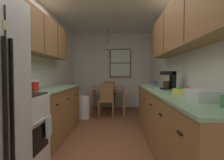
{
  "coord_description": "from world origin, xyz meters",
  "views": [
    {
      "loc": [
        0.22,
        -2.53,
        1.16
      ],
      "look_at": [
        0.07,
        1.48,
        1.02
      ],
      "focal_mm": 28.49,
      "sensor_mm": 36.0,
      "label": 1
    }
  ],
  "objects_px": {
    "stove_range": "(14,133)",
    "dining_chair_near": "(106,98)",
    "dining_table": "(108,91)",
    "mug_spare": "(155,83)",
    "table_serving_bowl": "(108,86)",
    "dish_rack": "(205,95)",
    "dining_chair_far": "(110,93)",
    "fruit_bowl": "(183,91)",
    "coffee_maker": "(170,80)",
    "trash_bin": "(83,107)",
    "storage_canister": "(35,86)",
    "microwave_over_range": "(2,34)"
  },
  "relations": [
    {
      "from": "dish_rack",
      "to": "dining_chair_far",
      "type": "bearing_deg",
      "value": 105.06
    },
    {
      "from": "microwave_over_range",
      "to": "mug_spare",
      "type": "height_order",
      "value": "microwave_over_range"
    },
    {
      "from": "dining_table",
      "to": "dish_rack",
      "type": "xyz_separation_m",
      "value": [
        1.15,
        -3.59,
        0.31
      ]
    },
    {
      "from": "dining_chair_near",
      "to": "dining_chair_far",
      "type": "bearing_deg",
      "value": 88.85
    },
    {
      "from": "dining_chair_far",
      "to": "trash_bin",
      "type": "xyz_separation_m",
      "value": [
        -0.62,
        -1.41,
        -0.21
      ]
    },
    {
      "from": "fruit_bowl",
      "to": "dish_rack",
      "type": "xyz_separation_m",
      "value": [
        0.01,
        -0.56,
        0.01
      ]
    },
    {
      "from": "dining_chair_near",
      "to": "trash_bin",
      "type": "distance_m",
      "value": 0.65
    },
    {
      "from": "trash_bin",
      "to": "coffee_maker",
      "type": "relative_size",
      "value": 1.92
    },
    {
      "from": "microwave_over_range",
      "to": "dining_chair_far",
      "type": "xyz_separation_m",
      "value": [
        1.03,
        3.96,
        -1.11
      ]
    },
    {
      "from": "mug_spare",
      "to": "table_serving_bowl",
      "type": "bearing_deg",
      "value": 129.23
    },
    {
      "from": "trash_bin",
      "to": "microwave_over_range",
      "type": "bearing_deg",
      "value": -99.06
    },
    {
      "from": "dining_table",
      "to": "mug_spare",
      "type": "relative_size",
      "value": 8.16
    },
    {
      "from": "stove_range",
      "to": "dining_chair_far",
      "type": "height_order",
      "value": "stove_range"
    },
    {
      "from": "dining_chair_far",
      "to": "coffee_maker",
      "type": "distance_m",
      "value": 3.26
    },
    {
      "from": "dining_chair_far",
      "to": "fruit_bowl",
      "type": "xyz_separation_m",
      "value": [
        1.12,
        -3.66,
        0.44
      ]
    },
    {
      "from": "trash_bin",
      "to": "coffee_maker",
      "type": "xyz_separation_m",
      "value": [
        1.76,
        -1.6,
        0.77
      ]
    },
    {
      "from": "trash_bin",
      "to": "fruit_bowl",
      "type": "height_order",
      "value": "fruit_bowl"
    },
    {
      "from": "dining_table",
      "to": "fruit_bowl",
      "type": "xyz_separation_m",
      "value": [
        1.14,
        -3.02,
        0.29
      ]
    },
    {
      "from": "stove_range",
      "to": "dining_table",
      "type": "xyz_separation_m",
      "value": [
        0.9,
        3.33,
        0.17
      ]
    },
    {
      "from": "mug_spare",
      "to": "fruit_bowl",
      "type": "distance_m",
      "value": 1.59
    },
    {
      "from": "dining_table",
      "to": "table_serving_bowl",
      "type": "distance_m",
      "value": 0.17
    },
    {
      "from": "trash_bin",
      "to": "table_serving_bowl",
      "type": "bearing_deg",
      "value": 48.76
    },
    {
      "from": "coffee_maker",
      "to": "dish_rack",
      "type": "height_order",
      "value": "coffee_maker"
    },
    {
      "from": "dining_table",
      "to": "storage_canister",
      "type": "height_order",
      "value": "storage_canister"
    },
    {
      "from": "microwave_over_range",
      "to": "dish_rack",
      "type": "height_order",
      "value": "microwave_over_range"
    },
    {
      "from": "microwave_over_range",
      "to": "mug_spare",
      "type": "relative_size",
      "value": 4.91
    },
    {
      "from": "microwave_over_range",
      "to": "dining_table",
      "type": "distance_m",
      "value": 3.62
    },
    {
      "from": "dining_chair_near",
      "to": "trash_bin",
      "type": "height_order",
      "value": "dining_chair_near"
    },
    {
      "from": "dining_chair_far",
      "to": "storage_canister",
      "type": "xyz_separation_m",
      "value": [
        -0.92,
        -3.42,
        0.48
      ]
    },
    {
      "from": "dining_table",
      "to": "mug_spare",
      "type": "distance_m",
      "value": 1.83
    },
    {
      "from": "coffee_maker",
      "to": "table_serving_bowl",
      "type": "bearing_deg",
      "value": 116.95
    },
    {
      "from": "table_serving_bowl",
      "to": "mug_spare",
      "type": "bearing_deg",
      "value": -50.77
    },
    {
      "from": "coffee_maker",
      "to": "fruit_bowl",
      "type": "relative_size",
      "value": 1.12
    },
    {
      "from": "coffee_maker",
      "to": "mug_spare",
      "type": "bearing_deg",
      "value": 93.54
    },
    {
      "from": "dining_table",
      "to": "dining_chair_far",
      "type": "bearing_deg",
      "value": 88.8
    },
    {
      "from": "microwave_over_range",
      "to": "dining_chair_near",
      "type": "bearing_deg",
      "value": 69.62
    },
    {
      "from": "microwave_over_range",
      "to": "fruit_bowl",
      "type": "height_order",
      "value": "microwave_over_range"
    },
    {
      "from": "mug_spare",
      "to": "table_serving_bowl",
      "type": "relative_size",
      "value": 0.7
    },
    {
      "from": "mug_spare",
      "to": "fruit_bowl",
      "type": "bearing_deg",
      "value": -88.48
    },
    {
      "from": "dining_table",
      "to": "dish_rack",
      "type": "relative_size",
      "value": 2.9
    },
    {
      "from": "stove_range",
      "to": "trash_bin",
      "type": "distance_m",
      "value": 2.58
    },
    {
      "from": "storage_canister",
      "to": "dish_rack",
      "type": "relative_size",
      "value": 0.46
    },
    {
      "from": "dining_chair_far",
      "to": "dish_rack",
      "type": "relative_size",
      "value": 2.65
    },
    {
      "from": "dining_chair_near",
      "to": "mug_spare",
      "type": "relative_size",
      "value": 7.46
    },
    {
      "from": "stove_range",
      "to": "dining_chair_near",
      "type": "height_order",
      "value": "stove_range"
    },
    {
      "from": "coffee_maker",
      "to": "table_serving_bowl",
      "type": "xyz_separation_m",
      "value": [
        -1.16,
        2.28,
        -0.27
      ]
    },
    {
      "from": "fruit_bowl",
      "to": "dining_chair_far",
      "type": "bearing_deg",
      "value": 107.07
    },
    {
      "from": "dining_chair_near",
      "to": "mug_spare",
      "type": "xyz_separation_m",
      "value": [
        1.11,
        -0.81,
        0.45
      ]
    },
    {
      "from": "dining_chair_far",
      "to": "dish_rack",
      "type": "xyz_separation_m",
      "value": [
        1.13,
        -4.22,
        0.45
      ]
    },
    {
      "from": "coffee_maker",
      "to": "stove_range",
      "type": "bearing_deg",
      "value": -154.9
    }
  ]
}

